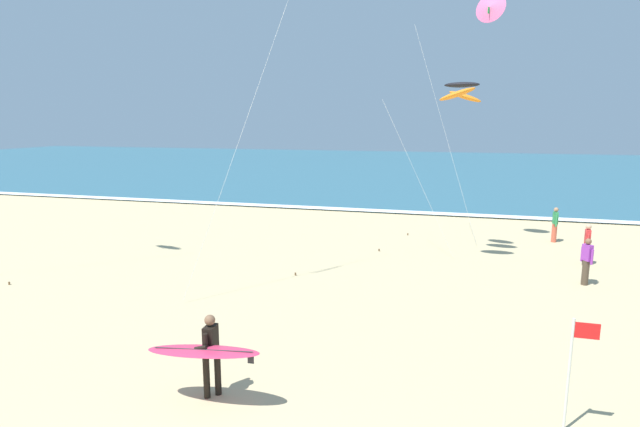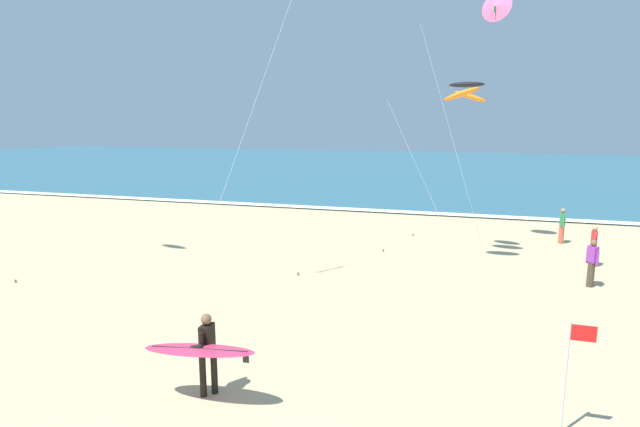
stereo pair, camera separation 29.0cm
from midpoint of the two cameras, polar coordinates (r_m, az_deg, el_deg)
The scene contains 9 objects.
ocean_water at distance 59.63m, azimuth 13.49°, elevation 5.02°, with size 160.00×60.00×0.08m, color #2D6075.
shoreline_foam at distance 30.25m, azimuth 10.17°, elevation 0.17°, with size 160.00×0.94×0.01m, color white.
surfer_trailing at distance 10.30m, azimuth -12.28°, elevation -14.82°, with size 2.30×0.98×1.71m.
kite_delta_rose_mid at distance 22.81m, azimuth 19.65°, elevation 21.10°, with size 3.78×1.87×10.50m.
kite_arc_charcoal_high at distance 20.02m, azimuth 16.62°, elevation 13.05°, with size 3.88×2.83×6.83m.
bystander_red_top at distance 21.47m, azimuth 28.89°, elevation -3.22°, with size 0.22×0.50×1.59m.
bystander_purple_top at distance 18.90m, azimuth 28.80°, elevation -4.93°, with size 0.32×0.44×1.59m.
bystander_green_top at distance 24.92m, azimuth 26.02°, elevation -1.23°, with size 0.22×0.50×1.59m.
lifeguard_flag at distance 10.01m, azimuth 27.19°, elevation -15.21°, with size 0.45×0.05×2.10m.
Camera 2 is at (3.42, -4.65, 5.41)m, focal length 28.27 mm.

